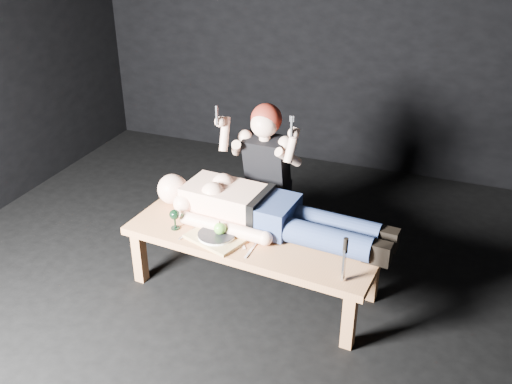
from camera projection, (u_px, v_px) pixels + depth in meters
ground at (241, 306)px, 3.87m from camera, size 5.00×5.00×0.00m
back_wall at (343, 14)px, 5.24m from camera, size 5.00×0.00×5.00m
table at (253, 262)px, 3.94m from camera, size 1.77×0.79×0.45m
lying_man at (270, 209)px, 3.85m from camera, size 1.91×0.73×0.29m
kneeling_woman at (270, 175)px, 4.27m from camera, size 0.68×0.76×1.23m
serving_tray at (217, 238)px, 3.78m from camera, size 0.44×0.37×0.02m
plate at (217, 235)px, 3.77m from camera, size 0.31×0.31×0.02m
apple at (220, 228)px, 3.75m from camera, size 0.08×0.08×0.08m
goblet at (175, 219)px, 3.87m from camera, size 0.08×0.08×0.15m
fork_flat at (188, 233)px, 3.84m from camera, size 0.05×0.18×0.01m
knife_flat at (251, 251)px, 3.65m from camera, size 0.02×0.18×0.01m
spoon_flat at (242, 242)px, 3.74m from camera, size 0.11×0.16×0.01m
carving_knife at (344, 260)px, 3.31m from camera, size 0.04×0.05×0.30m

